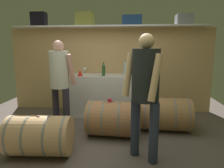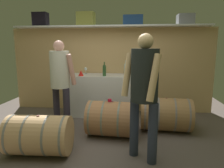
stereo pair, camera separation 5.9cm
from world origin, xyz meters
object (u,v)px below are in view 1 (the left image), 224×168
object	(u,v)px
toolcase_black	(39,19)
wine_bottle_green	(104,70)
toolcase_grey	(184,20)
visitor_tasting	(145,85)
tasting_cup	(110,100)
winemaker_pouring	(60,76)
wine_barrel_near	(112,119)
wine_barrel_flank	(165,114)
toolcase_olive	(85,19)
toolcase_navy	(132,20)
wine_barrel_far	(40,135)
red_funnel	(80,73)
wine_bottle_clear	(125,69)
wine_glass	(85,69)
work_cabinet	(102,95)

from	to	relation	value
toolcase_black	wine_bottle_green	xyz separation A→B (m)	(1.51, -0.41, -1.09)
toolcase_grey	visitor_tasting	world-z (taller)	toolcase_grey
toolcase_grey	tasting_cup	world-z (taller)	toolcase_grey
toolcase_black	winemaker_pouring	distance (m)	1.81
wine_barrel_near	wine_barrel_flank	distance (m)	0.98
wine_bottle_green	wine_barrel_flank	size ratio (longest dim) A/B	0.33
toolcase_olive	toolcase_navy	world-z (taller)	toolcase_olive
toolcase_olive	winemaker_pouring	bearing A→B (deg)	-95.96
wine_barrel_far	tasting_cup	bearing A→B (deg)	35.10
red_funnel	wine_barrel_far	bearing A→B (deg)	-96.55
wine_barrel_flank	winemaker_pouring	bearing A→B (deg)	-173.41
wine_bottle_clear	wine_glass	size ratio (longest dim) A/B	2.20
toolcase_olive	tasting_cup	world-z (taller)	toolcase_olive
toolcase_black	wine_barrel_far	xyz separation A→B (m)	(0.83, -2.05, -1.82)
wine_barrel_flank	toolcase_black	bearing A→B (deg)	161.95
toolcase_grey	red_funnel	world-z (taller)	toolcase_grey
wine_barrel_near	tasting_cup	xyz separation A→B (m)	(-0.04, -0.00, 0.32)
visitor_tasting	wine_barrel_flank	bearing A→B (deg)	-75.69
wine_bottle_clear	wine_bottle_green	size ratio (longest dim) A/B	1.10
wine_bottle_clear	red_funnel	xyz separation A→B (m)	(-0.94, -0.16, -0.08)
work_cabinet	wine_bottle_clear	world-z (taller)	wine_bottle_clear
toolcase_navy	wine_barrel_flank	xyz separation A→B (m)	(0.62, -1.01, -1.76)
toolcase_black	toolcase_olive	world-z (taller)	toolcase_black
toolcase_grey	red_funnel	xyz separation A→B (m)	(-2.16, -0.44, -1.11)
wine_barrel_near	wine_bottle_clear	bearing A→B (deg)	83.39
wine_glass	winemaker_pouring	size ratio (longest dim) A/B	0.09
toolcase_grey	work_cabinet	xyz separation A→B (m)	(-1.72, -0.23, -1.61)
toolcase_grey	wine_barrel_far	xyz separation A→B (m)	(-2.34, -2.05, -1.78)
wine_bottle_clear	toolcase_grey	bearing A→B (deg)	12.83
wine_bottle_green	wine_barrel_flank	world-z (taller)	wine_bottle_green
toolcase_grey	visitor_tasting	size ratio (longest dim) A/B	0.20
toolcase_olive	tasting_cup	xyz separation A→B (m)	(0.69, -1.34, -1.48)
visitor_tasting	toolcase_navy	bearing A→B (deg)	-47.17
wine_barrel_far	visitor_tasting	size ratio (longest dim) A/B	0.54
visitor_tasting	wine_bottle_clear	bearing A→B (deg)	-42.21
wine_glass	toolcase_olive	bearing A→B (deg)	82.46
visitor_tasting	tasting_cup	bearing A→B (deg)	-15.02
toolcase_grey	wine_barrel_near	world-z (taller)	toolcase_grey
toolcase_black	toolcase_olive	distance (m)	1.05
toolcase_olive	wine_barrel_near	size ratio (longest dim) A/B	0.44
toolcase_olive	visitor_tasting	size ratio (longest dim) A/B	0.23
red_funnel	toolcase_navy	bearing A→B (deg)	22.18
wine_bottle_green	tasting_cup	xyz separation A→B (m)	(0.22, -0.93, -0.40)
toolcase_grey	wine_bottle_clear	xyz separation A→B (m)	(-1.22, -0.28, -1.02)
wine_barrel_flank	wine_bottle_green	bearing A→B (deg)	155.53
wine_glass	wine_barrel_far	xyz separation A→B (m)	(-0.20, -1.97, -0.71)
wine_bottle_clear	visitor_tasting	bearing A→B (deg)	-80.33
work_cabinet	toolcase_navy	bearing A→B (deg)	20.34
work_cabinet	wine_barrel_flank	world-z (taller)	work_cabinet
red_funnel	wine_bottle_green	bearing A→B (deg)	3.35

